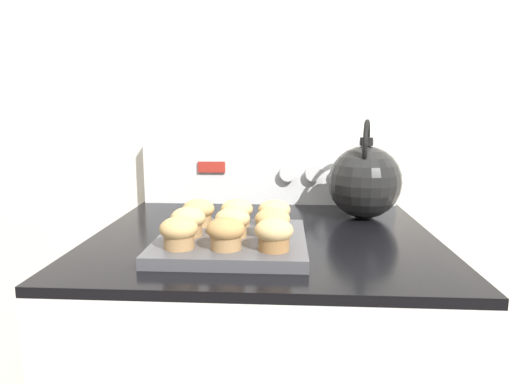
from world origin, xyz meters
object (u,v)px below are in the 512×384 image
(muffin_r0_c1, at_px, (226,233))
(tea_kettle, at_px, (365,181))
(muffin_r1_c1, at_px, (233,222))
(muffin_r0_c2, at_px, (274,234))
(muffin_r2_c1, at_px, (237,212))
(muffin_r0_c0, at_px, (179,232))
(muffin_r2_c0, at_px, (198,212))
(muffin_r1_c2, at_px, (273,222))
(muffin_pan, at_px, (232,242))
(muffin_r1_c0, at_px, (188,221))
(muffin_r2_c2, at_px, (274,213))

(muffin_r0_c1, bearing_deg, tea_kettle, 49.38)
(muffin_r1_c1, bearing_deg, muffin_r0_c2, -44.69)
(muffin_r2_c1, distance_m, tea_kettle, 0.35)
(muffin_r0_c1, xyz_separation_m, muffin_r2_c1, (0.00, 0.17, 0.00))
(muffin_r1_c1, distance_m, tea_kettle, 0.40)
(muffin_r0_c0, relative_size, muffin_r2_c0, 1.00)
(muffin_r1_c2, bearing_deg, muffin_r1_c1, -178.40)
(muffin_r2_c1, bearing_deg, muffin_r2_c0, -176.74)
(muffin_pan, height_order, muffin_r1_c2, muffin_r1_c2)
(muffin_pan, relative_size, tea_kettle, 1.18)
(muffin_r2_c0, bearing_deg, muffin_r1_c1, -45.23)
(muffin_r1_c1, bearing_deg, muffin_r0_c0, -137.42)
(muffin_r0_c1, distance_m, muffin_r2_c0, 0.18)
(muffin_r1_c2, bearing_deg, muffin_r1_c0, -179.60)
(muffin_r0_c1, xyz_separation_m, muffin_r1_c0, (-0.08, 0.08, 0.00))
(muffin_r0_c1, bearing_deg, muffin_r1_c0, 136.35)
(muffin_r0_c0, height_order, muffin_r1_c0, same)
(muffin_r1_c2, relative_size, tea_kettle, 0.28)
(muffin_r0_c0, distance_m, muffin_r0_c1, 0.08)
(muffin_r1_c0, relative_size, muffin_r2_c1, 1.00)
(muffin_r0_c0, relative_size, tea_kettle, 0.28)
(muffin_r1_c0, bearing_deg, muffin_r0_c0, -89.75)
(muffin_r1_c1, bearing_deg, muffin_pan, 134.01)
(muffin_pan, xyz_separation_m, muffin_r1_c0, (-0.08, -0.00, 0.04))
(muffin_r0_c2, bearing_deg, muffin_r1_c2, 93.17)
(muffin_r0_c0, relative_size, muffin_r1_c0, 1.00)
(muffin_r1_c2, relative_size, muffin_r2_c0, 1.00)
(muffin_r1_c0, height_order, muffin_r2_c0, same)
(muffin_r2_c0, bearing_deg, muffin_pan, -45.21)
(muffin_pan, height_order, muffin_r0_c0, muffin_r0_c0)
(muffin_r1_c0, bearing_deg, muffin_r2_c0, 86.33)
(muffin_r1_c0, xyz_separation_m, muffin_r2_c1, (0.09, 0.09, 0.00))
(muffin_pan, distance_m, tea_kettle, 0.41)
(muffin_r0_c0, relative_size, muffin_r2_c1, 1.00)
(tea_kettle, bearing_deg, muffin_r0_c1, -130.62)
(muffin_r0_c2, height_order, muffin_r1_c0, same)
(muffin_r2_c2, bearing_deg, muffin_r0_c0, -135.26)
(muffin_r0_c1, relative_size, muffin_r1_c1, 1.00)
(muffin_r2_c0, bearing_deg, muffin_r2_c2, 0.71)
(muffin_r2_c0, relative_size, muffin_r2_c2, 1.00)
(muffin_r1_c1, xyz_separation_m, tea_kettle, (0.30, 0.27, 0.04))
(muffin_r2_c0, xyz_separation_m, tea_kettle, (0.38, 0.19, 0.04))
(muffin_r1_c0, distance_m, muffin_r2_c0, 0.08)
(muffin_r1_c0, bearing_deg, muffin_r0_c2, -25.89)
(muffin_r2_c1, xyz_separation_m, muffin_r2_c2, (0.08, -0.00, 0.00))
(muffin_r0_c0, xyz_separation_m, muffin_r2_c0, (0.00, 0.16, 0.00))
(muffin_pan, xyz_separation_m, muffin_r2_c2, (0.08, 0.08, 0.04))
(muffin_r1_c2, xyz_separation_m, muffin_r2_c1, (-0.08, 0.08, 0.00))
(muffin_pan, height_order, muffin_r2_c2, muffin_r2_c2)
(muffin_pan, height_order, muffin_r2_c0, muffin_r2_c0)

